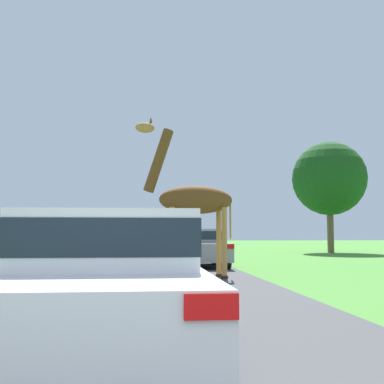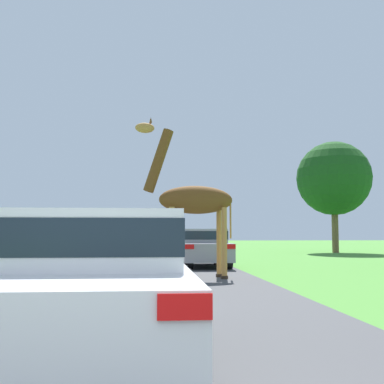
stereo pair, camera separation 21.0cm
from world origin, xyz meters
The scene contains 6 objects.
road centered at (0.00, 30.00, 0.00)m, with size 7.13×120.00×0.00m.
giraffe_near_road centered at (1.55, 12.35, 2.28)m, with size 2.94×0.98×4.67m.
car_lead_maroon centered at (-0.16, 3.66, 0.81)m, with size 1.91×4.53×1.54m.
car_queue_right centered at (-1.47, 21.73, 0.76)m, with size 1.90×4.45×1.42m.
car_queue_left centered at (2.47, 17.24, 0.77)m, with size 1.80×4.01×1.47m.
tree_centre_back centered at (12.64, 29.67, 4.96)m, with size 4.97×4.97×7.46m.
Camera 1 is at (0.20, -1.60, 1.32)m, focal length 45.00 mm.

